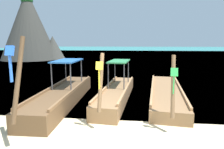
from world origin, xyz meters
The scene contains 6 objects.
ground centered at (0.00, 0.00, 0.00)m, with size 120.00×120.00×0.00m, color beige.
sea_water centered at (0.00, 61.43, 0.00)m, with size 120.00×120.00×0.00m, color teal.
longtail_boat_blue_ribbon centered at (-2.10, 3.06, 0.37)m, with size 1.28×6.81×2.80m.
longtail_boat_yellow_ribbon centered at (0.17, 3.83, 0.34)m, with size 1.51×6.05×2.31m.
longtail_boat_green_ribbon centered at (2.50, 4.46, 0.24)m, with size 2.13×7.28×2.26m.
karst_rock centered at (-14.91, 24.31, 5.05)m, with size 9.48×8.46×10.49m.
Camera 1 is at (0.89, -4.87, 2.63)m, focal length 31.27 mm.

